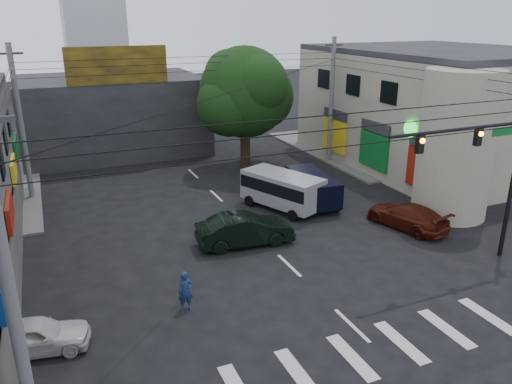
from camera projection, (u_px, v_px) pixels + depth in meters
ground at (311, 286)px, 20.63m from camera, size 160.00×160.00×0.00m
sidewalk_far_right at (391, 145)px, 42.91m from camera, size 16.00×16.00×0.15m
building_right at (438, 109)px, 37.28m from camera, size 14.00×18.00×8.00m
corner_column at (456, 145)px, 26.87m from camera, size 4.00×4.00×8.00m
building_far at (113, 114)px, 40.63m from camera, size 14.00×10.00×6.00m
billboard at (117, 65)px, 34.96m from camera, size 7.00×0.30×2.60m
street_tree at (245, 93)px, 35.01m from camera, size 6.40×6.40×8.70m
traffic_gantry at (489, 160)px, 21.08m from camera, size 7.10×0.35×7.20m
utility_pole_near_left at (10, 296)px, 11.28m from camera, size 0.32×0.32×9.20m
utility_pole_far_left at (21, 125)px, 29.01m from camera, size 0.32×0.32×9.20m
utility_pole_far_right at (331, 101)px, 36.87m from camera, size 0.32×0.32×9.20m
dark_sedan at (245, 230)px, 24.20m from camera, size 2.49×5.01×1.55m
white_compact at (34, 336)px, 16.46m from camera, size 2.60×4.02×1.21m
maroon_sedan at (407, 216)px, 26.20m from camera, size 3.91×5.36×1.31m
silver_minivan at (282, 192)px, 28.64m from camera, size 6.29×5.50×2.08m
navy_van at (313, 189)px, 29.41m from camera, size 4.86×2.60×1.81m
traffic_officer at (186, 291)px, 18.78m from camera, size 0.61×0.43×1.57m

